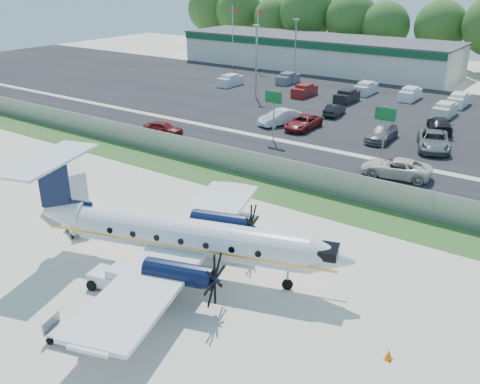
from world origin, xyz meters
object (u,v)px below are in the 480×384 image
Objects in this scene: pushback_tug at (115,277)px; baggage_cart_far at (77,227)px; service_container at (66,191)px; aircraft at (184,236)px; baggage_cart_near at (69,331)px.

pushback_tug reaches higher than baggage_cart_far.
baggage_cart_far is 0.71× the size of service_container.
pushback_tug is 1.25× the size of baggage_cart_far.
pushback_tug is 7.31m from baggage_cart_far.
baggage_cart_far is (-8.66, -0.37, -1.78)m from aircraft.
pushback_tug is 4.52m from baggage_cart_near.
pushback_tug is 0.89× the size of service_container.
baggage_cart_near reaches higher than baggage_cart_far.
baggage_cart_near is 10.95m from baggage_cart_far.
baggage_cart_far is at bearing -177.53° from aircraft.
service_container is (-3.70, 2.17, 0.82)m from baggage_cart_far.
baggage_cart_near is 0.74× the size of service_container.
pushback_tug reaches higher than baggage_cart_near.
baggage_cart_far is 4.36m from service_container.
aircraft is at bearing 59.28° from pushback_tug.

